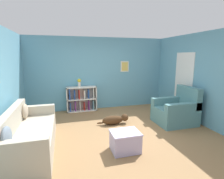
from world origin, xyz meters
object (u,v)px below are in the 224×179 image
(recliner_chair, at_px, (176,111))
(vase, at_px, (79,82))
(coffee_table, at_px, (125,141))
(dog, at_px, (115,120))
(couch, at_px, (29,136))
(bookshelf, at_px, (82,99))

(recliner_chair, bearing_deg, vase, 143.75)
(coffee_table, distance_m, dog, 1.45)
(recliner_chair, height_order, coffee_table, recliner_chair)
(coffee_table, distance_m, vase, 3.13)
(couch, xyz_separation_m, recliner_chair, (3.87, 0.50, 0.04))
(bookshelf, distance_m, dog, 1.75)
(recliner_chair, xyz_separation_m, coffee_table, (-1.96, -1.04, -0.14))
(bookshelf, distance_m, recliner_chair, 3.18)
(bookshelf, height_order, vase, vase)
(recliner_chair, distance_m, vase, 3.29)
(bookshelf, relative_size, vase, 3.68)
(recliner_chair, relative_size, coffee_table, 1.81)
(bookshelf, height_order, recliner_chair, recliner_chair)
(bookshelf, xyz_separation_m, coffee_table, (0.57, -2.97, -0.21))
(couch, xyz_separation_m, bookshelf, (1.34, 2.43, 0.11))
(dog, bearing_deg, bookshelf, 117.16)
(couch, height_order, dog, couch)
(dog, bearing_deg, recliner_chair, -12.68)
(couch, bearing_deg, vase, 62.16)
(couch, height_order, recliner_chair, recliner_chair)
(couch, bearing_deg, recliner_chair, 7.41)
(bookshelf, bearing_deg, vase, -163.04)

